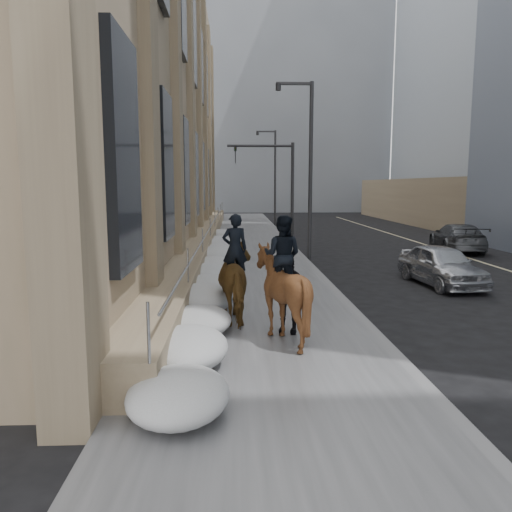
{
  "coord_description": "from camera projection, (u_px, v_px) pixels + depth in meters",
  "views": [
    {
      "loc": [
        -0.57,
        -8.9,
        3.43
      ],
      "look_at": [
        -0.05,
        3.22,
        1.7
      ],
      "focal_mm": 35.0,
      "sensor_mm": 36.0,
      "label": 1
    }
  ],
  "objects": [
    {
      "name": "car_silver",
      "position": [
        441.0,
        265.0,
        17.15
      ],
      "size": [
        2.05,
        4.28,
        1.41
      ],
      "primitive_type": "imported",
      "rotation": [
        0.0,
        0.0,
        0.1
      ],
      "color": "silver",
      "rests_on": "ground"
    },
    {
      "name": "curb",
      "position": [
        317.0,
        273.0,
        19.3
      ],
      "size": [
        0.24,
        80.0,
        0.12
      ],
      "primitive_type": "cube",
      "color": "slate",
      "rests_on": "ground"
    },
    {
      "name": "car_grey",
      "position": [
        457.0,
        237.0,
        26.08
      ],
      "size": [
        2.83,
        5.25,
        1.44
      ],
      "primitive_type": "imported",
      "rotation": [
        0.0,
        0.0,
        2.97
      ],
      "color": "#4C4E53",
      "rests_on": "ground"
    },
    {
      "name": "ground",
      "position": [
        266.0,
        370.0,
        9.31
      ],
      "size": [
        140.0,
        140.0,
        0.0
      ],
      "primitive_type": "plane",
      "color": "black",
      "rests_on": "ground"
    },
    {
      "name": "pedestrian",
      "position": [
        288.0,
        294.0,
        11.18
      ],
      "size": [
        1.11,
        0.66,
        1.78
      ],
      "primitive_type": "imported",
      "rotation": [
        0.0,
        0.0,
        -0.23
      ],
      "color": "black",
      "rests_on": "sidewalk"
    },
    {
      "name": "streetlight_mid",
      "position": [
        307.0,
        160.0,
        22.63
      ],
      "size": [
        1.71,
        0.24,
        8.0
      ],
      "color": "#2D2D30",
      "rests_on": "ground"
    },
    {
      "name": "traffic_signal",
      "position": [
        278.0,
        176.0,
        30.6
      ],
      "size": [
        4.1,
        0.22,
        6.0
      ],
      "color": "#2D2D30",
      "rests_on": "ground"
    },
    {
      "name": "bg_building_far",
      "position": [
        200.0,
        143.0,
        78.87
      ],
      "size": [
        24.0,
        12.0,
        20.0
      ],
      "primitive_type": "cube",
      "color": "gray",
      "rests_on": "ground"
    },
    {
      "name": "mounted_horse_left",
      "position": [
        240.0,
        279.0,
        12.26
      ],
      "size": [
        1.43,
        2.39,
        2.61
      ],
      "rotation": [
        0.0,
        0.0,
        3.33
      ],
      "color": "#533818",
      "rests_on": "sidewalk"
    },
    {
      "name": "limestone_building",
      "position": [
        149.0,
        85.0,
        27.58
      ],
      "size": [
        6.1,
        44.0,
        18.0
      ],
      "color": "#8D7C5C",
      "rests_on": "ground"
    },
    {
      "name": "bg_building_mid",
      "position": [
        268.0,
        106.0,
        66.86
      ],
      "size": [
        30.0,
        12.0,
        28.0
      ],
      "primitive_type": "cube",
      "color": "slate",
      "rests_on": "ground"
    },
    {
      "name": "sidewalk",
      "position": [
        250.0,
        273.0,
        19.19
      ],
      "size": [
        5.0,
        80.0,
        0.12
      ],
      "primitive_type": "cube",
      "color": "#505053",
      "rests_on": "ground"
    },
    {
      "name": "streetlight_far",
      "position": [
        273.0,
        172.0,
        42.41
      ],
      "size": [
        1.71,
        0.24,
        8.0
      ],
      "color": "#2D2D30",
      "rests_on": "ground"
    },
    {
      "name": "mounted_horse_right",
      "position": [
        281.0,
        288.0,
        10.66
      ],
      "size": [
        2.16,
        2.29,
        2.67
      ],
      "rotation": [
        0.0,
        0.0,
        2.79
      ],
      "color": "#472814",
      "rests_on": "sidewalk"
    },
    {
      "name": "snow_bank",
      "position": [
        210.0,
        272.0,
        17.2
      ],
      "size": [
        1.7,
        18.1,
        0.76
      ],
      "color": "silver",
      "rests_on": "sidewalk"
    }
  ]
}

